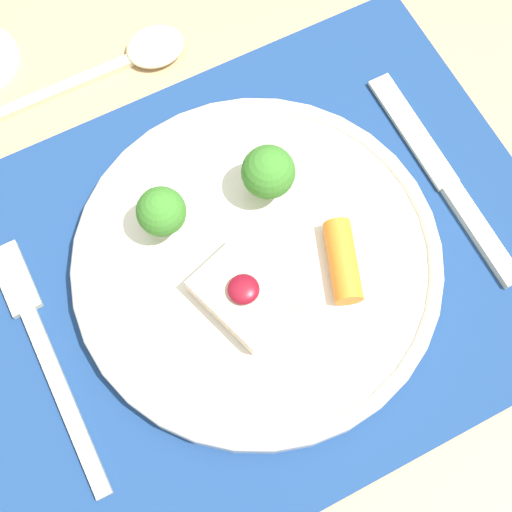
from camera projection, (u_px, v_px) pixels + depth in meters
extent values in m
plane|color=#4C4742|center=(252.00, 407.00, 1.29)|extent=(8.00, 8.00, 0.00)
cube|color=tan|center=(247.00, 278.00, 0.59)|extent=(1.15, 1.20, 0.03)
cube|color=navy|center=(247.00, 272.00, 0.57)|extent=(0.50, 0.37, 0.00)
cylinder|color=silver|center=(256.00, 261.00, 0.57)|extent=(0.29, 0.29, 0.02)
torus|color=silver|center=(256.00, 258.00, 0.56)|extent=(0.29, 0.29, 0.01)
cube|color=beige|center=(244.00, 295.00, 0.54)|extent=(0.07, 0.09, 0.02)
ellipsoid|color=maroon|center=(243.00, 289.00, 0.52)|extent=(0.02, 0.02, 0.01)
cylinder|color=#84B256|center=(268.00, 186.00, 0.57)|extent=(0.01, 0.01, 0.02)
sphere|color=#387A28|center=(268.00, 172.00, 0.55)|extent=(0.04, 0.04, 0.04)
cylinder|color=#84B256|center=(165.00, 223.00, 0.56)|extent=(0.01, 0.01, 0.02)
sphere|color=#387A28|center=(161.00, 211.00, 0.54)|extent=(0.04, 0.04, 0.04)
cylinder|color=orange|center=(343.00, 261.00, 0.55)|extent=(0.04, 0.07, 0.02)
cube|color=beige|center=(65.00, 400.00, 0.53)|extent=(0.01, 0.15, 0.01)
cube|color=beige|center=(15.00, 279.00, 0.57)|extent=(0.02, 0.06, 0.01)
cube|color=beige|center=(481.00, 234.00, 0.58)|extent=(0.02, 0.10, 0.01)
cube|color=beige|center=(413.00, 131.00, 0.61)|extent=(0.02, 0.12, 0.00)
cube|color=beige|center=(56.00, 91.00, 0.63)|extent=(0.15, 0.01, 0.01)
ellipsoid|color=beige|center=(155.00, 47.00, 0.64)|extent=(0.05, 0.04, 0.02)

